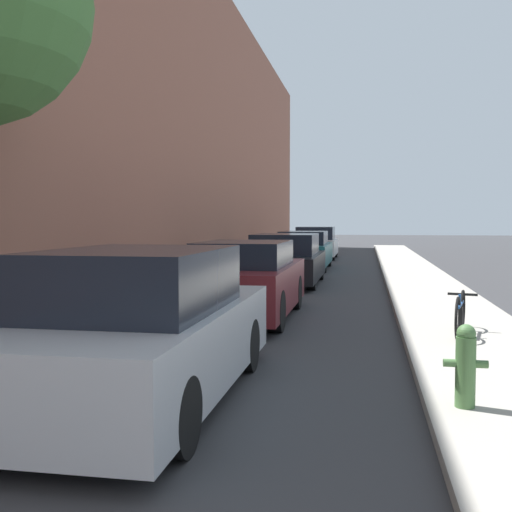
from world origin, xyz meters
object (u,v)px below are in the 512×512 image
Objects in this scene: parked_car_silver at (143,330)px; bicycle at (460,313)px; parked_car_teal at (304,251)px; parked_car_maroon at (246,281)px; fire_hydrant at (466,365)px; parked_car_white at (316,244)px; parked_car_black at (286,260)px.

parked_car_silver is 2.93× the size of bicycle.
parked_car_teal is 3.14× the size of bicycle.
parked_car_silver reaches higher than parked_car_teal.
bicycle is (3.57, -1.61, -0.25)m from parked_car_maroon.
parked_car_teal is 17.07m from fire_hydrant.
parked_car_teal is (-0.08, 11.51, -0.01)m from parked_car_maroon.
bicycle is (3.58, 3.64, -0.28)m from parked_car_silver.
fire_hydrant is 0.51× the size of bicycle.
parked_car_white is at bearing 90.32° from parked_car_silver.
parked_car_white is 5.38× the size of fire_hydrant.
bicycle is (3.65, -13.12, -0.25)m from parked_car_teal.
parked_car_silver is 16.76m from parked_car_teal.
parked_car_silver is 1.07× the size of parked_car_white.
parked_car_silver reaches higher than parked_car_white.
parked_car_black is 5.45m from parked_car_teal.
parked_car_black is 11.75m from fire_hydrant.
parked_car_black is 0.96× the size of parked_car_teal.
parked_car_silver reaches higher than bicycle.
parked_car_maroon is at bearing -89.56° from parked_car_white.
fire_hydrant is at bearing -0.27° from parked_car_silver.
parked_car_teal reaches higher than bicycle.
parked_car_silver is at bearing -89.68° from parked_car_white.
fire_hydrant is (3.15, -16.78, -0.18)m from parked_car_teal.
parked_car_black reaches higher than fire_hydrant.
parked_car_black is at bearing -89.61° from parked_car_teal.
parked_car_white is 19.65m from bicycle.
parked_car_teal is 6.17m from parked_car_white.
bicycle is at bearing 45.51° from parked_car_silver.
parked_car_teal is (-0.07, 16.76, -0.03)m from parked_car_silver.
parked_car_silver is at bearing -89.77° from parked_car_teal.
parked_car_white is at bearing 90.55° from parked_car_teal.
parked_car_maroon is at bearing -89.63° from parked_car_black.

